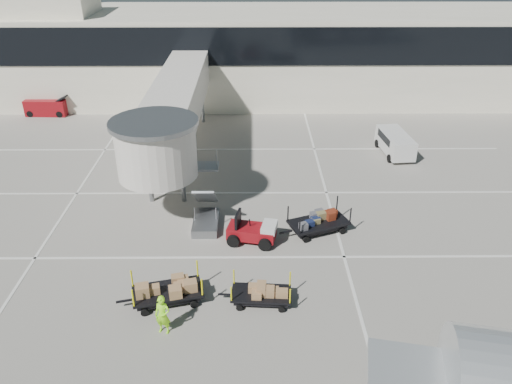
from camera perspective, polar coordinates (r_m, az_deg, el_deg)
ground at (r=24.47m, az=-3.36°, el=-10.22°), size 140.00×140.00×0.00m
lane_markings at (r=32.31m, az=-3.81°, el=0.18°), size 40.00×30.00×0.02m
terminal at (r=50.30m, az=-2.35°, el=15.58°), size 64.00×12.11×15.20m
jet_bridge at (r=33.63m, az=-9.49°, el=8.97°), size 5.70×20.40×6.03m
baggage_tug at (r=26.91m, az=-0.34°, el=-4.53°), size 2.81×2.12×1.71m
suitcase_cart at (r=28.03m, az=7.23°, el=-3.43°), size 4.03×2.69×1.57m
box_cart_near at (r=22.98m, az=0.24°, el=-11.49°), size 3.35×1.52×1.30m
box_cart_far at (r=23.34m, az=-10.47°, el=-11.06°), size 3.92×2.26×1.50m
ground_worker at (r=21.65m, az=-10.62°, el=-13.64°), size 0.75×0.58×1.85m
minivan at (r=38.61m, az=15.56°, el=5.59°), size 2.20×4.35×1.59m
belt_loader at (r=49.05m, az=-22.74°, el=8.96°), size 3.95×1.73×1.87m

